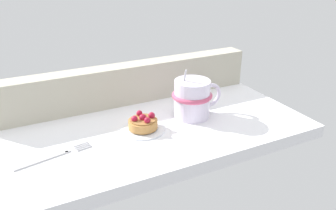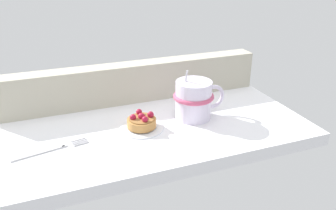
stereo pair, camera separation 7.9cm
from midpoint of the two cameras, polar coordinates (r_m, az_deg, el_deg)
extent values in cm
cube|color=white|center=(87.13, -5.35, -4.42)|extent=(78.42, 39.91, 3.24)
cube|color=#B2AD99|center=(98.81, -9.16, 3.56)|extent=(76.85, 5.92, 11.17)
cylinder|color=silver|center=(84.29, -6.91, -4.04)|extent=(10.98, 10.98, 0.66)
cylinder|color=silver|center=(84.36, -6.90, -4.14)|extent=(6.04, 6.04, 0.33)
cylinder|color=#B77F42|center=(83.66, -6.95, -3.23)|extent=(7.20, 7.20, 2.03)
cylinder|color=olive|center=(83.13, -6.99, -2.52)|extent=(6.33, 6.33, 0.30)
sphere|color=maroon|center=(82.87, -7.01, -2.16)|extent=(1.69, 1.69, 1.69)
sphere|color=maroon|center=(83.46, -5.49, -1.82)|extent=(1.67, 1.67, 1.67)
sphere|color=maroon|center=(84.92, -7.51, -1.44)|extent=(1.51, 1.51, 1.51)
sphere|color=maroon|center=(82.54, -8.42, -2.39)|extent=(1.56, 1.56, 1.56)
sphere|color=maroon|center=(81.15, -6.32, -2.64)|extent=(1.52, 1.52, 1.52)
cylinder|color=silver|center=(88.76, 1.43, 1.06)|extent=(9.43, 9.43, 10.13)
torus|color=#C64C70|center=(88.37, 1.44, 1.65)|extent=(10.68, 10.68, 1.20)
torus|color=silver|center=(91.38, 4.60, 1.69)|extent=(6.72, 1.05, 6.72)
cylinder|color=#B7B7BC|center=(86.55, 0.14, 4.26)|extent=(0.50, 2.07, 5.80)
cube|color=#B7B7BC|center=(78.05, -23.31, -8.61)|extent=(11.48, 3.00, 0.60)
cube|color=#B7B7BC|center=(79.21, -19.32, -7.40)|extent=(1.29, 0.79, 0.60)
cube|color=#B7B7BC|center=(79.20, -16.67, -7.01)|extent=(3.48, 0.94, 0.60)
cube|color=#B7B7BC|center=(79.80, -16.88, -6.79)|extent=(3.48, 0.94, 0.60)
cube|color=#B7B7BC|center=(80.41, -17.08, -6.57)|extent=(3.48, 0.94, 0.60)
cube|color=#B7B7BC|center=(81.01, -17.28, -6.35)|extent=(3.48, 0.94, 0.60)
camera|label=1|loc=(0.04, -92.66, -1.20)|focal=36.18mm
camera|label=2|loc=(0.04, 87.34, 1.20)|focal=36.18mm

